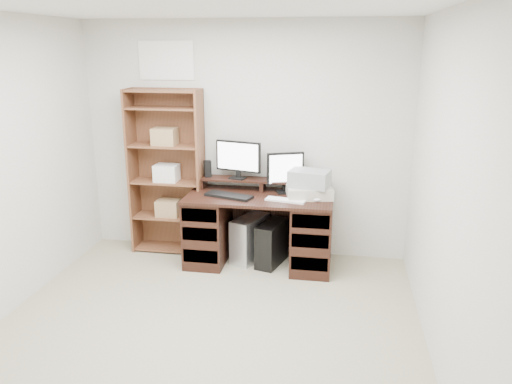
% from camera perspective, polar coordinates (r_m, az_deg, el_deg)
% --- Properties ---
extents(room, '(3.54, 4.04, 2.54)m').
position_cam_1_polar(room, '(3.49, -7.53, -0.02)').
color(room, tan).
rests_on(room, ground).
extents(desk, '(1.50, 0.70, 0.75)m').
position_cam_1_polar(desk, '(5.23, 0.39, -4.20)').
color(desk, black).
rests_on(desk, ground).
extents(riser_shelf, '(1.40, 0.22, 0.12)m').
position_cam_1_polar(riser_shelf, '(5.29, 0.76, 1.19)').
color(riser_shelf, black).
rests_on(riser_shelf, desk).
extents(monitor_wide, '(0.50, 0.18, 0.40)m').
position_cam_1_polar(monitor_wide, '(5.27, -2.05, 3.93)').
color(monitor_wide, black).
rests_on(monitor_wide, riser_shelf).
extents(monitor_small, '(0.37, 0.20, 0.42)m').
position_cam_1_polar(monitor_small, '(5.19, 3.38, 2.43)').
color(monitor_small, black).
rests_on(monitor_small, desk).
extents(speaker, '(0.09, 0.09, 0.18)m').
position_cam_1_polar(speaker, '(5.38, -5.55, 2.67)').
color(speaker, black).
rests_on(speaker, riser_shelf).
extents(keyboard_black, '(0.52, 0.30, 0.03)m').
position_cam_1_polar(keyboard_black, '(5.07, -3.12, -0.43)').
color(keyboard_black, black).
rests_on(keyboard_black, desk).
extents(keyboard_white, '(0.41, 0.19, 0.02)m').
position_cam_1_polar(keyboard_white, '(4.94, 3.40, -0.94)').
color(keyboard_white, white).
rests_on(keyboard_white, desk).
extents(mouse, '(0.10, 0.07, 0.04)m').
position_cam_1_polar(mouse, '(4.96, 6.93, -0.86)').
color(mouse, silver).
rests_on(mouse, desk).
extents(printer, '(0.51, 0.42, 0.11)m').
position_cam_1_polar(printer, '(5.08, 6.09, 0.03)').
color(printer, '#B8B1A1').
rests_on(printer, desk).
extents(basket, '(0.44, 0.35, 0.17)m').
position_cam_1_polar(basket, '(5.05, 6.14, 1.55)').
color(basket, '#92989C').
rests_on(basket, printer).
extents(tower_silver, '(0.38, 0.53, 0.48)m').
position_cam_1_polar(tower_silver, '(5.37, -0.71, -5.34)').
color(tower_silver, silver).
rests_on(tower_silver, ground).
extents(tower_black, '(0.31, 0.50, 0.46)m').
position_cam_1_polar(tower_black, '(5.28, 1.80, -5.88)').
color(tower_black, black).
rests_on(tower_black, ground).
extents(bookshelf, '(0.80, 0.30, 1.80)m').
position_cam_1_polar(bookshelf, '(5.53, -10.10, 2.41)').
color(bookshelf, brown).
rests_on(bookshelf, ground).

